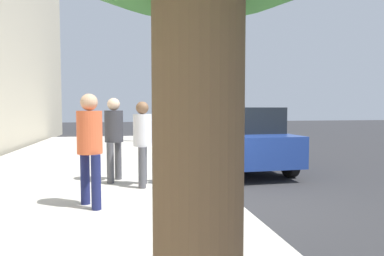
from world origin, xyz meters
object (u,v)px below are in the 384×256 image
(pedestrian_at_meter, at_px, (143,137))
(parked_van_far, at_px, (195,119))
(pedestrian_bystander, at_px, (90,140))
(traffic_signal, at_px, (156,92))
(parking_officer, at_px, (114,132))
(parking_meter, at_px, (183,136))
(parked_sedan_near, at_px, (239,138))

(pedestrian_at_meter, distance_m, parked_van_far, 8.91)
(pedestrian_bystander, distance_m, parked_van_far, 10.40)
(pedestrian_at_meter, distance_m, traffic_signal, 9.03)
(pedestrian_at_meter, bearing_deg, parking_officer, 142.99)
(pedestrian_at_meter, xyz_separation_m, parked_van_far, (8.43, -2.87, 0.09))
(parking_officer, bearing_deg, parked_van_far, 88.88)
(parking_meter, bearing_deg, traffic_signal, -1.48)
(pedestrian_at_meter, bearing_deg, parked_sedan_near, 44.58)
(parking_officer, distance_m, parked_sedan_near, 3.86)
(pedestrian_bystander, height_order, traffic_signal, traffic_signal)
(traffic_signal, bearing_deg, parked_sedan_near, -164.74)
(pedestrian_bystander, relative_size, parking_officer, 1.00)
(pedestrian_at_meter, height_order, parking_officer, parking_officer)
(parking_meter, distance_m, parked_sedan_near, 3.08)
(pedestrian_at_meter, relative_size, parked_van_far, 0.33)
(parked_van_far, bearing_deg, parking_officer, 156.26)
(pedestrian_bystander, bearing_deg, parking_officer, 49.41)
(pedestrian_bystander, bearing_deg, pedestrian_at_meter, 23.71)
(parking_meter, distance_m, parked_van_far, 8.73)
(parking_meter, height_order, traffic_signal, traffic_signal)
(parked_sedan_near, relative_size, traffic_signal, 1.23)
(parking_meter, relative_size, parked_van_far, 0.27)
(parking_officer, height_order, traffic_signal, traffic_signal)
(parked_sedan_near, bearing_deg, pedestrian_bystander, 132.87)
(parking_meter, height_order, parked_van_far, parked_van_far)
(pedestrian_bystander, xyz_separation_m, parked_sedan_near, (3.50, -3.77, -0.34))
(pedestrian_bystander, relative_size, parked_van_far, 0.34)
(parking_officer, bearing_deg, traffic_signal, 101.36)
(parking_meter, xyz_separation_m, traffic_signal, (8.92, -0.23, 1.41))
(pedestrian_bystander, bearing_deg, traffic_signal, 48.01)
(pedestrian_at_meter, xyz_separation_m, traffic_signal, (8.86, -1.06, 1.41))
(parked_sedan_near, bearing_deg, traffic_signal, 15.26)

